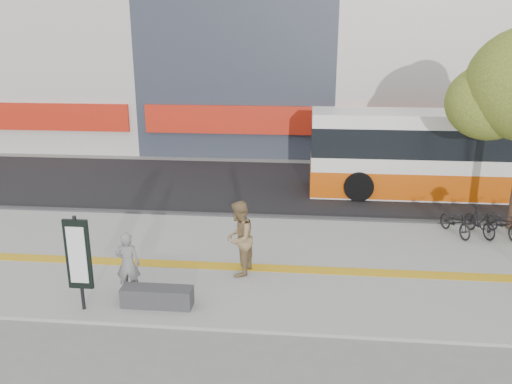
# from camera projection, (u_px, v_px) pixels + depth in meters

# --- Properties ---
(ground) EXTENTS (120.00, 120.00, 0.00)m
(ground) POSITION_uv_depth(u_px,v_px,m) (276.00, 289.00, 12.42)
(ground) COLOR slate
(ground) RESTS_ON ground
(sidewalk) EXTENTS (40.00, 7.00, 0.08)m
(sidewalk) POSITION_uv_depth(u_px,v_px,m) (279.00, 262.00, 13.83)
(sidewalk) COLOR gray
(sidewalk) RESTS_ON ground
(tactile_strip) EXTENTS (40.00, 0.45, 0.01)m
(tactile_strip) POSITION_uv_depth(u_px,v_px,m) (278.00, 268.00, 13.34)
(tactile_strip) COLOR gold
(tactile_strip) RESTS_ON sidewalk
(street) EXTENTS (40.00, 8.00, 0.06)m
(street) POSITION_uv_depth(u_px,v_px,m) (289.00, 186.00, 20.98)
(street) COLOR black
(street) RESTS_ON ground
(curb) EXTENTS (40.00, 0.25, 0.14)m
(curb) POSITION_uv_depth(u_px,v_px,m) (285.00, 218.00, 17.16)
(curb) COLOR #333335
(curb) RESTS_ON ground
(bench) EXTENTS (1.60, 0.45, 0.45)m
(bench) POSITION_uv_depth(u_px,v_px,m) (157.00, 297.00, 11.43)
(bench) COLOR #333335
(bench) RESTS_ON sidewalk
(signboard) EXTENTS (0.55, 0.10, 2.20)m
(signboard) POSITION_uv_depth(u_px,v_px,m) (78.00, 256.00, 10.99)
(signboard) COLOR black
(signboard) RESTS_ON sidewalk
(bus) EXTENTS (11.94, 2.83, 3.18)m
(bus) POSITION_uv_depth(u_px,v_px,m) (468.00, 157.00, 19.42)
(bus) COLOR white
(bus) RESTS_ON street
(bicycle_row) EXTENTS (3.86, 1.61, 0.88)m
(bicycle_row) POSITION_uv_depth(u_px,v_px,m) (504.00, 223.00, 15.45)
(bicycle_row) COLOR black
(bicycle_row) RESTS_ON sidewalk
(seated_woman) EXTENTS (0.60, 0.42, 1.56)m
(seated_woman) POSITION_uv_depth(u_px,v_px,m) (128.00, 264.00, 11.78)
(seated_woman) COLOR black
(seated_woman) RESTS_ON sidewalk
(pedestrian_tan) EXTENTS (0.89, 1.06, 1.94)m
(pedestrian_tan) POSITION_uv_depth(u_px,v_px,m) (239.00, 238.00, 12.79)
(pedestrian_tan) COLOR olive
(pedestrian_tan) RESTS_ON sidewalk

